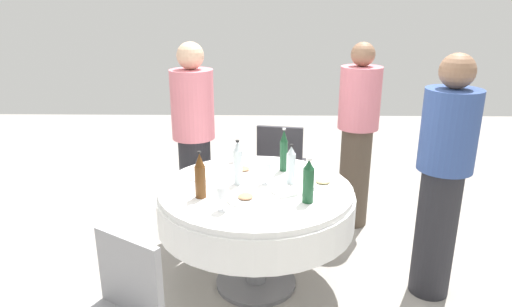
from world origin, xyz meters
name	(u,v)px	position (x,y,z in m)	size (l,w,h in m)	color
ground_plane	(256,284)	(0.00, 0.00, 0.00)	(10.00, 10.00, 0.00)	gray
dining_table	(256,208)	(0.00, 0.00, 0.59)	(1.30, 1.30, 0.74)	white
bottle_clear_left	(291,165)	(-0.07, 0.23, 0.87)	(0.06, 0.06, 0.27)	silver
bottle_dark_green_south	(308,182)	(0.23, 0.32, 0.87)	(0.07, 0.07, 0.28)	#194728
bottle_clear_west	(238,164)	(-0.05, -0.12, 0.88)	(0.06, 0.06, 0.30)	silver
bottle_dark_green_inner	(284,151)	(-0.31, 0.19, 0.89)	(0.06, 0.06, 0.32)	#194728
bottle_brown_east	(200,176)	(0.17, -0.34, 0.88)	(0.07, 0.07, 0.30)	#593314
wine_glass_inner	(266,168)	(-0.06, 0.07, 0.85)	(0.07, 0.07, 0.15)	white
wine_glass_east	(223,193)	(0.36, -0.19, 0.85)	(0.07, 0.07, 0.15)	white
wine_glass_rear	(236,148)	(-0.51, -0.16, 0.85)	(0.06, 0.06, 0.15)	white
plate_near	(323,183)	(-0.05, 0.44, 0.75)	(0.24, 0.24, 0.04)	white
plate_outer	(246,198)	(0.21, -0.06, 0.75)	(0.23, 0.23, 0.04)	white
plate_mid	(203,175)	(-0.18, -0.37, 0.75)	(0.22, 0.22, 0.02)	white
plate_north	(243,171)	(-0.27, -0.10, 0.75)	(0.21, 0.21, 0.04)	white
knife_south	(252,219)	(0.48, -0.01, 0.74)	(0.18, 0.02, 0.01)	silver
folded_napkin	(284,192)	(0.11, 0.18, 0.75)	(0.13, 0.13, 0.02)	white
person_left	(357,134)	(-0.96, 0.84, 0.83)	(0.34, 0.34, 1.59)	#4C3F33
person_south	(443,176)	(0.06, 1.19, 0.85)	(0.34, 0.34, 1.62)	#26262B
person_west	(194,139)	(-0.76, -0.52, 0.84)	(0.34, 0.34, 1.61)	#26262B
chair_front	(281,162)	(-1.13, 0.21, 0.52)	(0.47, 0.47, 0.87)	#2D2D33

